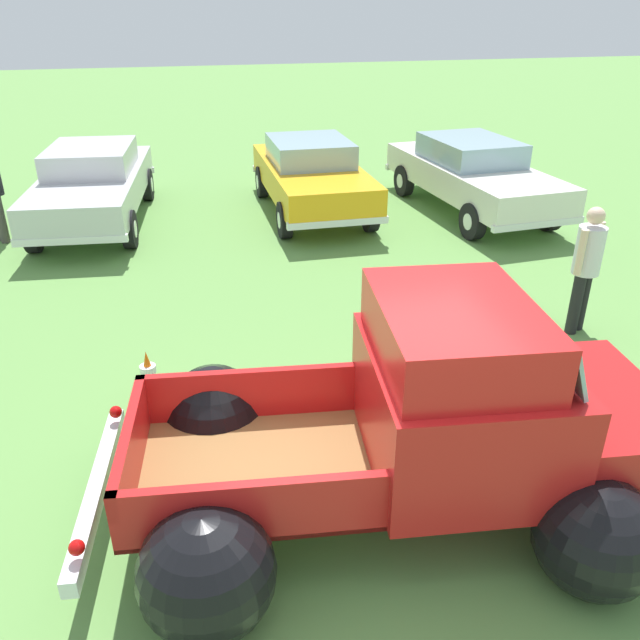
{
  "coord_description": "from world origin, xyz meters",
  "views": [
    {
      "loc": [
        -1.44,
        -3.96,
        3.93
      ],
      "look_at": [
        0.0,
        1.96,
        0.86
      ],
      "focal_mm": 36.11,
      "sensor_mm": 36.0,
      "label": 1
    }
  ],
  "objects_px": {
    "show_car_0": "(93,182)",
    "spectator_0": "(587,263)",
    "show_car_2": "(472,173)",
    "show_car_1": "(311,174)",
    "vintage_pickup_truck": "(425,434)",
    "lane_cone_0": "(149,378)"
  },
  "relations": [
    {
      "from": "lane_cone_0",
      "to": "vintage_pickup_truck",
      "type": "bearing_deg",
      "value": -44.36
    },
    {
      "from": "vintage_pickup_truck",
      "to": "show_car_0",
      "type": "relative_size",
      "value": 1.0
    },
    {
      "from": "show_car_2",
      "to": "show_car_1",
      "type": "bearing_deg",
      "value": -106.26
    },
    {
      "from": "vintage_pickup_truck",
      "to": "spectator_0",
      "type": "bearing_deg",
      "value": 45.98
    },
    {
      "from": "spectator_0",
      "to": "show_car_1",
      "type": "bearing_deg",
      "value": 170.79
    },
    {
      "from": "show_car_1",
      "to": "show_car_2",
      "type": "height_order",
      "value": "same"
    },
    {
      "from": "vintage_pickup_truck",
      "to": "lane_cone_0",
      "type": "height_order",
      "value": "vintage_pickup_truck"
    },
    {
      "from": "vintage_pickup_truck",
      "to": "show_car_2",
      "type": "height_order",
      "value": "vintage_pickup_truck"
    },
    {
      "from": "show_car_1",
      "to": "show_car_2",
      "type": "xyz_separation_m",
      "value": [
        3.13,
        -0.69,
        0.0
      ]
    },
    {
      "from": "show_car_0",
      "to": "show_car_1",
      "type": "relative_size",
      "value": 1.12
    },
    {
      "from": "show_car_0",
      "to": "spectator_0",
      "type": "distance_m",
      "value": 8.88
    },
    {
      "from": "show_car_1",
      "to": "lane_cone_0",
      "type": "relative_size",
      "value": 6.83
    },
    {
      "from": "show_car_1",
      "to": "show_car_0",
      "type": "bearing_deg",
      "value": -94.03
    },
    {
      "from": "vintage_pickup_truck",
      "to": "lane_cone_0",
      "type": "relative_size",
      "value": 7.63
    },
    {
      "from": "show_car_2",
      "to": "spectator_0",
      "type": "height_order",
      "value": "spectator_0"
    },
    {
      "from": "spectator_0",
      "to": "show_car_0",
      "type": "bearing_deg",
      "value": -163.96
    },
    {
      "from": "vintage_pickup_truck",
      "to": "show_car_0",
      "type": "height_order",
      "value": "vintage_pickup_truck"
    },
    {
      "from": "show_car_0",
      "to": "show_car_1",
      "type": "height_order",
      "value": "same"
    },
    {
      "from": "vintage_pickup_truck",
      "to": "spectator_0",
      "type": "xyz_separation_m",
      "value": [
        3.19,
        2.58,
        0.19
      ]
    },
    {
      "from": "lane_cone_0",
      "to": "show_car_1",
      "type": "bearing_deg",
      "value": 62.85
    },
    {
      "from": "show_car_2",
      "to": "spectator_0",
      "type": "bearing_deg",
      "value": -14.22
    },
    {
      "from": "vintage_pickup_truck",
      "to": "show_car_2",
      "type": "bearing_deg",
      "value": 68.94
    }
  ]
}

